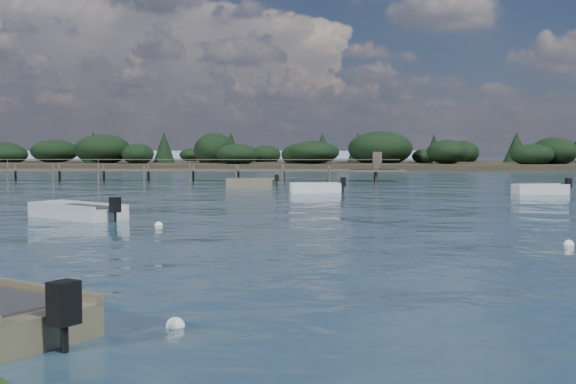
{
  "coord_description": "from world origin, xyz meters",
  "views": [
    {
      "loc": [
        -1.36,
        -18.62,
        2.94
      ],
      "look_at": [
        -2.76,
        14.0,
        1.0
      ],
      "focal_mm": 45.0,
      "sensor_mm": 36.0,
      "label": 1
    }
  ],
  "objects_px": {
    "dinghy_mid_grey": "(77,214)",
    "tender_far_grey_b": "(540,191)",
    "dinghy_extra_a": "(251,183)",
    "tender_far_white": "(315,190)",
    "jetty": "(101,170)"
  },
  "relations": [
    {
      "from": "dinghy_mid_grey",
      "to": "tender_far_grey_b",
      "type": "bearing_deg",
      "value": 35.56
    },
    {
      "from": "dinghy_extra_a",
      "to": "tender_far_grey_b",
      "type": "relative_size",
      "value": 1.1
    },
    {
      "from": "tender_far_grey_b",
      "to": "dinghy_mid_grey",
      "type": "bearing_deg",
      "value": -144.44
    },
    {
      "from": "tender_far_white",
      "to": "dinghy_mid_grey",
      "type": "xyz_separation_m",
      "value": [
        -10.04,
        -18.87,
        -0.01
      ]
    },
    {
      "from": "tender_far_white",
      "to": "tender_far_grey_b",
      "type": "height_order",
      "value": "tender_far_grey_b"
    },
    {
      "from": "tender_far_white",
      "to": "dinghy_extra_a",
      "type": "xyz_separation_m",
      "value": [
        -5.27,
        9.58,
        -0.03
      ]
    },
    {
      "from": "tender_far_white",
      "to": "jetty",
      "type": "relative_size",
      "value": 0.06
    },
    {
      "from": "tender_far_grey_b",
      "to": "tender_far_white",
      "type": "bearing_deg",
      "value": 175.68
    },
    {
      "from": "dinghy_extra_a",
      "to": "tender_far_grey_b",
      "type": "height_order",
      "value": "tender_far_grey_b"
    },
    {
      "from": "dinghy_mid_grey",
      "to": "tender_far_grey_b",
      "type": "distance_m",
      "value": 30.53
    },
    {
      "from": "tender_far_grey_b",
      "to": "jetty",
      "type": "distance_m",
      "value": 39.62
    },
    {
      "from": "dinghy_mid_grey",
      "to": "dinghy_extra_a",
      "type": "xyz_separation_m",
      "value": [
        4.77,
        28.45,
        -0.02
      ]
    },
    {
      "from": "tender_far_white",
      "to": "tender_far_grey_b",
      "type": "distance_m",
      "value": 14.83
    },
    {
      "from": "tender_far_grey_b",
      "to": "jetty",
      "type": "bearing_deg",
      "value": 151.85
    },
    {
      "from": "jetty",
      "to": "tender_far_white",
      "type": "bearing_deg",
      "value": -41.11
    }
  ]
}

